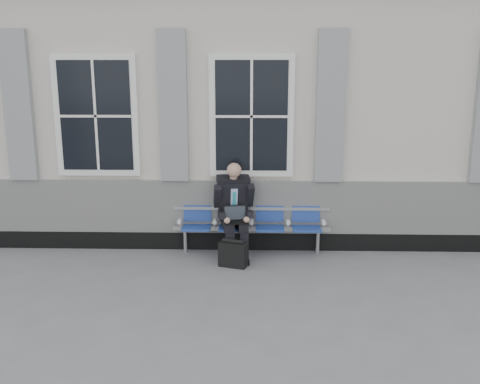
{
  "coord_description": "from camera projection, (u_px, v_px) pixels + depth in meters",
  "views": [
    {
      "loc": [
        0.39,
        -7.13,
        3.05
      ],
      "look_at": [
        0.18,
        0.9,
        1.13
      ],
      "focal_mm": 40.0,
      "sensor_mm": 36.0,
      "label": 1
    }
  ],
  "objects": [
    {
      "name": "briefcase",
      "position": [
        233.0,
        254.0,
        8.25
      ],
      "size": [
        0.47,
        0.31,
        0.44
      ],
      "color": "black",
      "rests_on": "ground"
    },
    {
      "name": "ground",
      "position": [
        226.0,
        283.0,
        7.65
      ],
      "size": [
        70.0,
        70.0,
        0.0
      ],
      "primitive_type": "plane",
      "color": "slate",
      "rests_on": "ground"
    },
    {
      "name": "businessman",
      "position": [
        234.0,
        207.0,
        8.61
      ],
      "size": [
        0.68,
        0.91,
        1.54
      ],
      "color": "black",
      "rests_on": "ground"
    },
    {
      "name": "bench",
      "position": [
        251.0,
        220.0,
        8.8
      ],
      "size": [
        2.6,
        0.47,
        0.91
      ],
      "color": "#9EA0A3",
      "rests_on": "ground"
    },
    {
      "name": "station_building",
      "position": [
        233.0,
        108.0,
        10.52
      ],
      "size": [
        14.4,
        4.4,
        4.49
      ],
      "color": "beige",
      "rests_on": "ground"
    }
  ]
}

